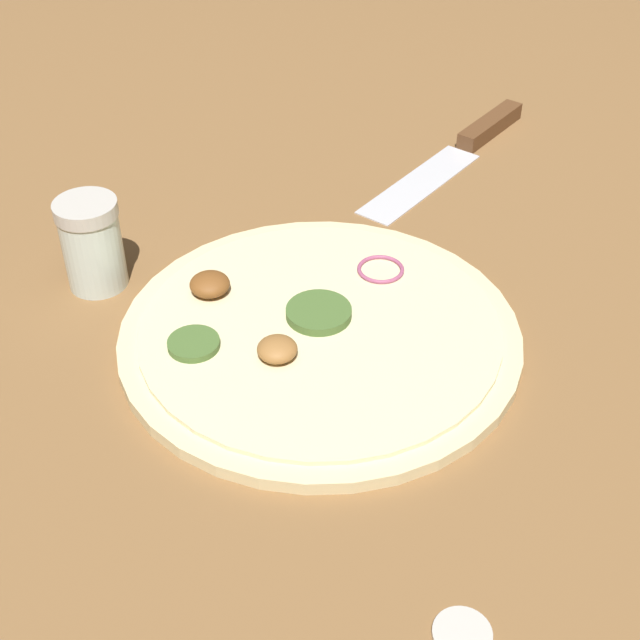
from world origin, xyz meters
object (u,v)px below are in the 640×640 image
Objects in this scene: loose_cap at (463,632)px; spice_jar at (92,244)px; knife at (470,142)px; pizza at (318,333)px.

spice_jar is at bearing 64.76° from loose_cap.
spice_jar reaches higher than knife.
pizza is 1.13× the size of knife.
pizza reaches higher than knife.
loose_cap is (-0.18, -0.39, -0.04)m from spice_jar.
pizza is 0.36m from knife.
knife is 0.59m from loose_cap.
loose_cap is at bearing -115.24° from spice_jar.
spice_jar is 0.43m from loose_cap.
pizza is 0.21m from spice_jar.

